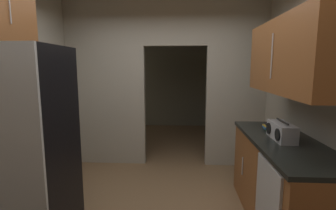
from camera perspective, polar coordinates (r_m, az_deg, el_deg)
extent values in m
cube|color=#ADA899|center=(4.48, -13.67, 4.64)|extent=(1.32, 0.12, 2.78)
cube|color=#ADA899|center=(4.38, 14.94, 4.51)|extent=(0.97, 0.12, 2.78)
cube|color=#ADA899|center=(4.34, 1.70, 18.10)|extent=(1.04, 0.12, 0.76)
cube|color=gray|center=(7.23, 0.86, 6.30)|extent=(3.33, 0.10, 2.78)
cube|color=gray|center=(6.06, -15.22, 5.55)|extent=(0.10, 2.94, 2.78)
cube|color=gray|center=(5.91, 16.20, 5.44)|extent=(0.10, 2.94, 2.78)
cube|color=black|center=(2.84, -29.69, -7.75)|extent=(0.83, 0.73, 1.87)
cube|color=brown|center=(3.04, 24.10, -16.06)|extent=(0.61, 1.78, 0.89)
cube|color=black|center=(2.89, 24.67, -7.55)|extent=(0.65, 1.78, 0.04)
cylinder|color=#B7BABC|center=(2.59, 20.46, -19.23)|extent=(0.01, 0.01, 0.22)
cylinder|color=#B7BABC|center=(3.28, 16.32, -12.97)|extent=(0.01, 0.01, 0.22)
cube|color=brown|center=(2.78, 25.79, 9.81)|extent=(0.34, 1.60, 0.73)
cylinder|color=#B7BABC|center=(2.72, 22.20, 10.08)|extent=(0.01, 0.01, 0.44)
cube|color=#B2B2B7|center=(2.87, 24.09, -5.43)|extent=(0.17, 0.43, 0.17)
cylinder|color=#262626|center=(2.84, 24.22, -3.35)|extent=(0.02, 0.30, 0.02)
cylinder|color=black|center=(2.72, 23.28, -6.11)|extent=(0.01, 0.12, 0.12)
cylinder|color=black|center=(2.95, 21.58, -4.88)|extent=(0.01, 0.12, 0.12)
cube|color=#388C47|center=(3.27, 21.73, -5.04)|extent=(0.12, 0.13, 0.02)
cube|color=#2D609E|center=(3.27, 21.69, -4.72)|extent=(0.14, 0.15, 0.02)
cube|color=gold|center=(3.27, 21.82, -4.40)|extent=(0.14, 0.14, 0.01)
cube|color=black|center=(3.27, 21.88, -4.05)|extent=(0.10, 0.14, 0.02)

